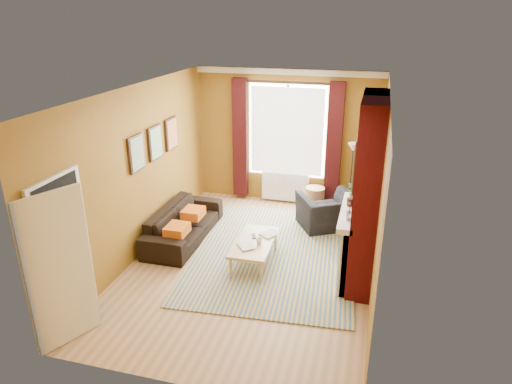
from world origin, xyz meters
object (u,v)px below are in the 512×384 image
floor_lamp (352,159)px  armchair (327,212)px  sofa (184,223)px  coffee_table (254,243)px  wicker_stool (315,199)px

floor_lamp → armchair: bearing=-117.3°
sofa → armchair: size_ratio=2.01×
armchair → coffee_table: armchair is taller
coffee_table → wicker_stool: bearing=74.3°
sofa → coffee_table: bearing=-109.8°
sofa → floor_lamp: size_ratio=1.35×
sofa → floor_lamp: floor_lamp is taller
sofa → wicker_stool: size_ratio=4.14×
wicker_stool → coffee_table: bearing=-104.9°
sofa → coffee_table: sofa is taller
armchair → floor_lamp: size_ratio=0.67×
coffee_table → wicker_stool: 2.48m
sofa → armchair: 2.68m
armchair → coffee_table: size_ratio=0.84×
sofa → floor_lamp: (2.80, 1.79, 0.89)m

